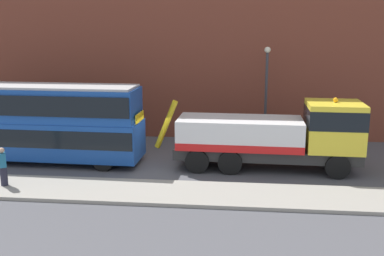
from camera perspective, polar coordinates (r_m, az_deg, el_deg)
The scene contains 7 objects.
ground_plane at distance 23.60m, azimuth -4.15°, elevation -4.56°, with size 120.00×120.00×0.00m, color #4C4C51.
near_kerb at distance 19.67m, azimuth -6.30°, elevation -7.95°, with size 60.00×2.80×0.15m, color gray.
building_facade at distance 29.00m, azimuth -2.09°, elevation 14.83°, with size 60.00×1.50×16.00m.
recovery_tow_truck at distance 22.69m, azimuth 10.51°, elevation -0.84°, with size 10.18×2.88×3.67m.
double_decker_bus at distance 24.82m, azimuth -19.02°, elevation 0.95°, with size 11.10×2.85×4.06m.
pedestrian_onlooker at distance 21.46m, azimuth -22.63°, elevation -4.55°, with size 0.44×0.48×1.71m.
street_lamp at distance 26.78m, azimuth 9.29°, elevation 4.99°, with size 0.36×0.36×5.83m.
Camera 1 is at (4.03, -22.18, 6.98)m, focal length 42.49 mm.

